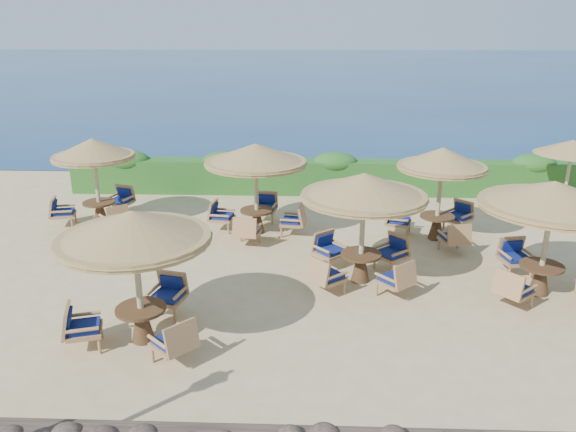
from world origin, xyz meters
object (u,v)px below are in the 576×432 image
Objects in this scene: cafe_set_2 at (551,211)px; cafe_set_5 at (441,177)px; extra_parasol at (572,147)px; cafe_set_1 at (363,207)px; cafe_set_0 at (135,248)px; cafe_set_4 at (256,171)px; cafe_set_3 at (95,166)px.

cafe_set_5 is (-1.61, 3.39, -0.16)m from cafe_set_2.
extra_parasol is 0.82× the size of cafe_set_1.
cafe_set_0 is 6.27m from cafe_set_4.
cafe_set_5 is at bearing -151.45° from extra_parasol.
cafe_set_3 is (-11.62, 4.31, -0.17)m from cafe_set_2.
cafe_set_1 is at bearing 172.49° from cafe_set_2.
cafe_set_0 and cafe_set_1 have the same top height.
extra_parasol is 14.06m from cafe_set_0.
cafe_set_2 is at bearing -64.68° from cafe_set_5.
cafe_set_5 is at bearing -3.67° from cafe_set_4.
cafe_set_3 is at bearing 173.15° from cafe_set_4.
cafe_set_1 is 3.73m from cafe_set_5.
extra_parasol is 0.89× the size of cafe_set_5.
cafe_set_4 reaches higher than extra_parasol.
cafe_set_4 is at bearing 130.78° from cafe_set_1.
cafe_set_2 is 1.07× the size of cafe_set_4.
cafe_set_1 is 1.08× the size of cafe_set_5.
cafe_set_2 reaches higher than extra_parasol.
cafe_set_1 is at bearing -129.80° from cafe_set_5.
cafe_set_2 is (8.42, 2.32, 0.05)m from cafe_set_0.
cafe_set_1 is 1.08× the size of cafe_set_3.
cafe_set_0 is 8.89m from cafe_set_5.
extra_parasol is 9.99m from cafe_set_4.
cafe_set_2 is (4.00, -0.53, 0.13)m from cafe_set_1.
extra_parasol is 0.89× the size of cafe_set_3.
cafe_set_2 and cafe_set_4 have the same top height.
cafe_set_5 is (-4.60, -2.50, -0.35)m from extra_parasol.
cafe_set_2 is 7.71m from cafe_set_4.
extra_parasol is 6.62m from cafe_set_2.
extra_parasol is at bearing 6.20° from cafe_set_3.
cafe_set_3 is at bearing 174.78° from cafe_set_5.
cafe_set_4 is (4.87, -0.58, 0.05)m from cafe_set_3.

